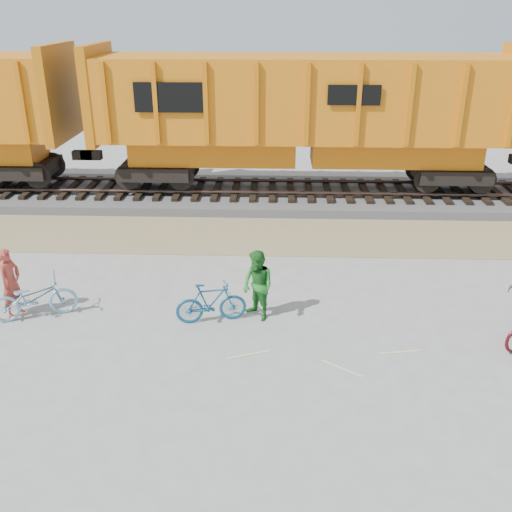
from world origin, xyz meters
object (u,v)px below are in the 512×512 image
object	(u,v)px
person_solo	(11,282)
bicycle_blue	(34,298)
hopper_car_center	(305,114)
person_man	(258,286)
bicycle_teal	(211,303)

from	to	relation	value
person_solo	bicycle_blue	bearing A→B (deg)	-90.59
hopper_car_center	person_man	world-z (taller)	hopper_car_center
bicycle_blue	person_solo	bearing A→B (deg)	57.21
person_solo	person_man	size ratio (longest dim) A/B	1.01
bicycle_blue	person_man	xyz separation A→B (m)	(4.90, 0.16, 0.31)
bicycle_blue	bicycle_teal	bearing A→B (deg)	-112.04
bicycle_teal	person_man	world-z (taller)	person_man
bicycle_blue	person_man	distance (m)	4.91
bicycle_blue	person_solo	xyz separation A→B (m)	(-0.50, 0.10, 0.32)
bicycle_teal	bicycle_blue	bearing A→B (deg)	76.73
hopper_car_center	person_man	bearing A→B (deg)	-98.66
hopper_car_center	person_solo	bearing A→B (deg)	-128.47
bicycle_teal	person_man	distance (m)	1.07
hopper_car_center	person_man	xyz separation A→B (m)	(-1.27, -8.33, -2.22)
hopper_car_center	bicycle_blue	bearing A→B (deg)	-125.99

